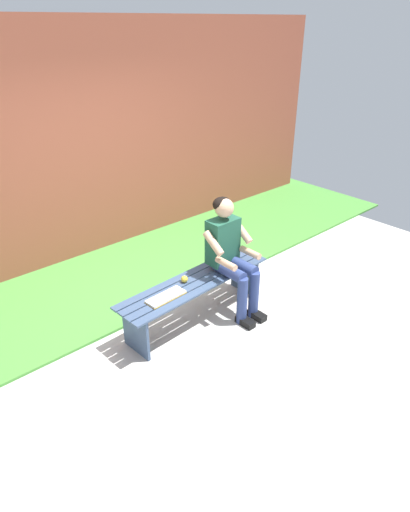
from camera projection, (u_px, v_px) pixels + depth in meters
name	position (u px, v px, depth m)	size (l,w,h in m)	color
ground_plane	(171.00, 432.00, 3.50)	(10.00, 7.00, 0.04)	beige
grass_strip	(126.00, 269.00, 5.72)	(9.00, 2.08, 0.03)	#478C38
brick_wall	(42.00, 152.00, 5.28)	(9.50, 0.24, 2.94)	#9E4C38
bench_near	(196.00, 290.00, 4.63)	(1.83, 0.51, 0.48)	#384C6B
person_seated	(231.00, 252.00, 4.64)	(0.50, 0.69, 1.28)	#1E513D
apple	(184.00, 279.00, 4.54)	(0.07, 0.07, 0.07)	gold
book_open	(166.00, 297.00, 4.29)	(0.42, 0.18, 0.02)	white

